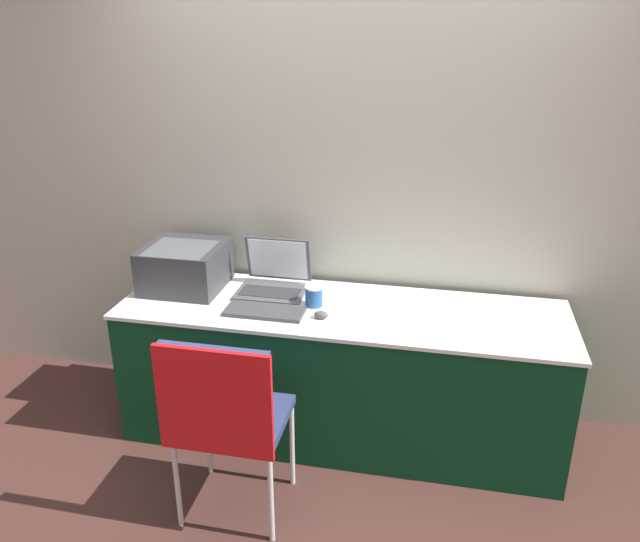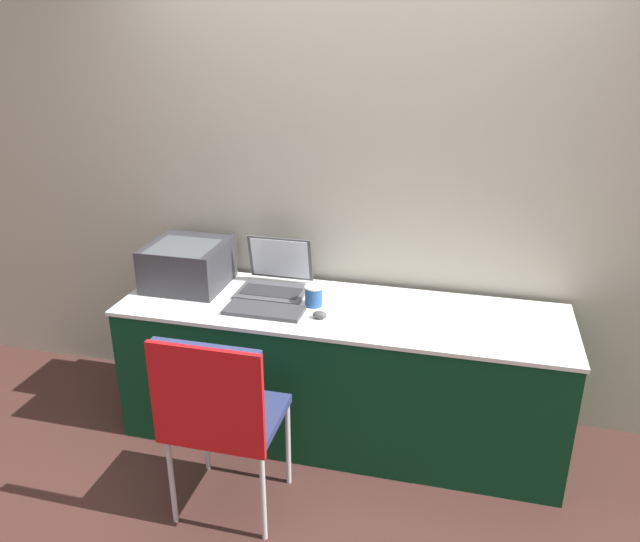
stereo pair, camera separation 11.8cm
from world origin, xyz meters
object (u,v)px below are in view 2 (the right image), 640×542
object	(u,v)px
mouse	(320,315)
chair	(218,408)
laptop_left	(275,279)
printer	(187,263)
coffee_cup	(314,296)
external_keyboard	(264,310)

from	to	relation	value
mouse	chair	world-z (taller)	chair
laptop_left	mouse	xyz separation A→B (m)	(0.32, -0.28, -0.04)
printer	coffee_cup	size ratio (longest dim) A/B	3.88
external_keyboard	mouse	bearing A→B (deg)	0.17
laptop_left	chair	world-z (taller)	laptop_left
printer	laptop_left	distance (m)	0.49
printer	mouse	size ratio (longest dim) A/B	5.78
printer	mouse	world-z (taller)	printer
external_keyboard	mouse	world-z (taller)	mouse
mouse	coffee_cup	bearing A→B (deg)	115.46
mouse	chair	bearing A→B (deg)	-114.63
coffee_cup	external_keyboard	bearing A→B (deg)	-147.80
laptop_left	external_keyboard	xyz separation A→B (m)	(0.03, -0.28, -0.05)
laptop_left	mouse	size ratio (longest dim) A/B	5.04
chair	mouse	bearing A→B (deg)	65.37
external_keyboard	mouse	xyz separation A→B (m)	(0.29, 0.00, 0.01)
external_keyboard	mouse	distance (m)	0.29
external_keyboard	chair	distance (m)	0.64
mouse	chair	xyz separation A→B (m)	(-0.29, -0.62, -0.17)
laptop_left	coffee_cup	world-z (taller)	laptop_left
external_keyboard	chair	xyz separation A→B (m)	(0.00, -0.62, -0.16)
printer	external_keyboard	distance (m)	0.57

